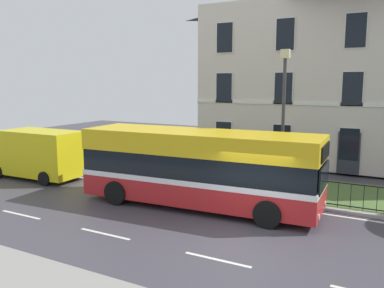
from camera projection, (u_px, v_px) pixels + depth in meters
The scene contains 7 objects.
ground_plane at pixel (251, 230), 13.45m from camera, with size 60.00×56.00×0.18m.
georgian_townhouse at pixel (365, 68), 24.76m from camera, with size 17.94×10.86×11.08m.
iron_verge_railing at pixel (326, 192), 15.64m from camera, with size 20.02×0.04×0.97m.
single_decker_bus at pixel (199, 167), 15.74m from camera, with size 9.51×3.12×2.97m.
white_panel_van at pixel (39, 154), 20.41m from camera, with size 5.16×2.22×2.44m.
street_lamp_post at pixel (283, 112), 16.80m from camera, with size 0.36×0.24×6.05m.
litter_bin at pixel (148, 168), 19.96m from camera, with size 0.48×0.48×1.02m.
Camera 1 is at (4.41, -11.40, 4.87)m, focal length 37.83 mm.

